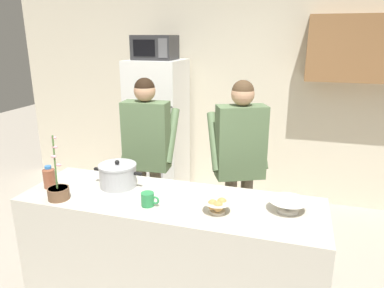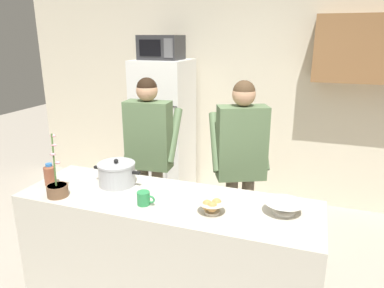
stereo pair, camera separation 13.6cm
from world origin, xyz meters
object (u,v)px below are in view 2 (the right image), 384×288
object	(u,v)px
refrigerator	(164,131)
person_near_pot	(149,144)
empty_bowl	(284,207)
bread_bowl	(212,206)
coffee_mug	(144,198)
potted_orchid	(57,188)
person_by_sink	(241,152)
microwave	(161,47)
cooking_pot	(117,174)
bottle_near_edge	(50,174)

from	to	relation	value
refrigerator	person_near_pot	distance (m)	1.12
empty_bowl	bread_bowl	bearing A→B (deg)	-160.15
coffee_mug	empty_bowl	size ratio (longest dim) A/B	0.51
bread_bowl	potted_orchid	xyz separation A→B (m)	(-1.13, -0.12, 0.01)
bread_bowl	empty_bowl	xyz separation A→B (m)	(0.44, 0.16, -0.01)
person_by_sink	coffee_mug	xyz separation A→B (m)	(-0.47, -0.95, -0.09)
refrigerator	microwave	bearing A→B (deg)	-89.93
person_by_sink	coffee_mug	bearing A→B (deg)	-116.35
coffee_mug	potted_orchid	world-z (taller)	potted_orchid
person_by_sink	cooking_pot	bearing A→B (deg)	-139.35
cooking_pot	bottle_near_edge	bearing A→B (deg)	-160.15
refrigerator	empty_bowl	bearing A→B (deg)	-47.46
coffee_mug	potted_orchid	size ratio (longest dim) A/B	0.28
bottle_near_edge	potted_orchid	distance (m)	0.25
person_by_sink	bottle_near_edge	xyz separation A→B (m)	(-1.32, -0.89, -0.05)
bottle_near_edge	bread_bowl	bearing A→B (deg)	-1.46
person_near_pot	bottle_near_edge	size ratio (longest dim) A/B	9.59
person_near_pot	empty_bowl	size ratio (longest dim) A/B	6.48
empty_bowl	potted_orchid	size ratio (longest dim) A/B	0.55
refrigerator	potted_orchid	distance (m)	2.08
bread_bowl	cooking_pot	bearing A→B (deg)	165.83
bread_bowl	coffee_mug	bearing A→B (deg)	-176.14
refrigerator	bread_bowl	world-z (taller)	refrigerator
bottle_near_edge	cooking_pot	bearing A→B (deg)	19.85
person_by_sink	bread_bowl	size ratio (longest dim) A/B	8.96
person_near_pot	refrigerator	bearing A→B (deg)	106.78
person_near_pot	potted_orchid	world-z (taller)	person_near_pot
microwave	person_by_sink	world-z (taller)	microwave
bread_bowl	bottle_near_edge	world-z (taller)	bottle_near_edge
empty_bowl	potted_orchid	distance (m)	1.60
microwave	person_near_pot	bearing A→B (deg)	-72.89
person_by_sink	bottle_near_edge	world-z (taller)	person_by_sink
refrigerator	empty_bowl	distance (m)	2.44
microwave	person_near_pot	distance (m)	1.38
microwave	coffee_mug	distance (m)	2.30
person_near_pot	empty_bowl	bearing A→B (deg)	-28.95
refrigerator	bread_bowl	distance (m)	2.30
person_near_pot	empty_bowl	world-z (taller)	person_near_pot
microwave	refrigerator	bearing A→B (deg)	90.07
person_by_sink	bottle_near_edge	bearing A→B (deg)	-146.03
empty_bowl	cooking_pot	bearing A→B (deg)	177.69
refrigerator	coffee_mug	xyz separation A→B (m)	(0.73, -1.99, 0.09)
person_near_pot	microwave	bearing A→B (deg)	107.11
bread_bowl	potted_orchid	bearing A→B (deg)	-174.04
person_by_sink	person_near_pot	bearing A→B (deg)	-178.28
potted_orchid	bread_bowl	bearing A→B (deg)	5.96
refrigerator	microwave	distance (m)	1.02
cooking_pot	refrigerator	bearing A→B (deg)	102.13
coffee_mug	bread_bowl	size ratio (longest dim) A/B	0.70
potted_orchid	bottle_near_edge	bearing A→B (deg)	141.74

